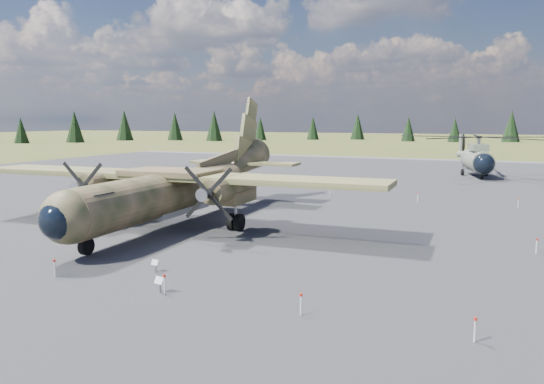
% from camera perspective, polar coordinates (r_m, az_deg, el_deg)
% --- Properties ---
extents(ground, '(500.00, 500.00, 0.00)m').
position_cam_1_polar(ground, '(35.07, -1.51, -4.02)').
color(ground, brown).
rests_on(ground, ground).
extents(apron, '(120.00, 120.00, 0.04)m').
position_cam_1_polar(apron, '(44.19, 3.95, -1.57)').
color(apron, slate).
rests_on(apron, ground).
extents(transport_plane, '(29.35, 26.68, 9.69)m').
position_cam_1_polar(transport_plane, '(36.90, -9.97, 0.84)').
color(transport_plane, '#373C20').
rests_on(transport_plane, ground).
extents(helicopter_near, '(24.49, 25.75, 5.15)m').
position_cam_1_polar(helicopter_near, '(71.73, 21.23, 4.46)').
color(helicopter_near, gray).
rests_on(helicopter_near, ground).
extents(info_placard_left, '(0.40, 0.21, 0.61)m').
position_cam_1_polar(info_placard_left, '(25.92, -12.45, -7.55)').
color(info_placard_left, gray).
rests_on(info_placard_left, ground).
extents(info_placard_right, '(0.47, 0.28, 0.69)m').
position_cam_1_polar(info_placard_right, '(22.87, -12.02, -9.47)').
color(info_placard_right, gray).
rests_on(info_placard_right, ground).
extents(barrier_fence, '(33.12, 29.62, 0.85)m').
position_cam_1_polar(barrier_fence, '(35.10, -2.25, -3.17)').
color(barrier_fence, silver).
rests_on(barrier_fence, ground).
extents(treeline, '(325.61, 324.86, 10.90)m').
position_cam_1_polar(treeline, '(32.40, -6.92, 3.38)').
color(treeline, black).
rests_on(treeline, ground).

